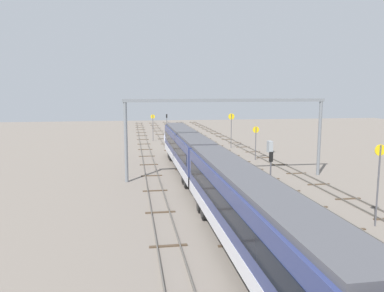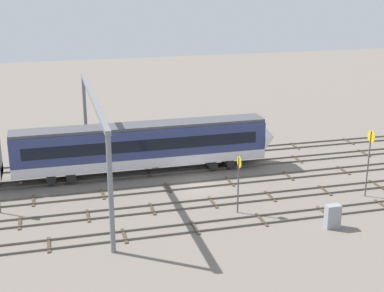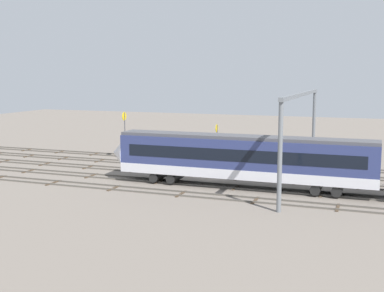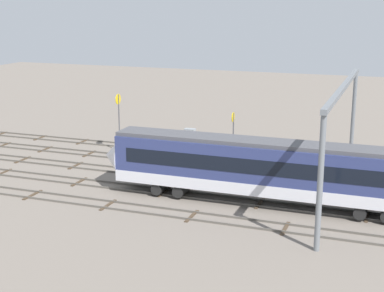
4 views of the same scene
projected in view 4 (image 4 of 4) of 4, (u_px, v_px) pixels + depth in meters
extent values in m
plane|color=slate|center=(226.00, 183.00, 48.86)|extent=(157.05, 157.05, 0.00)
cube|color=#59544C|center=(253.00, 155.00, 57.24)|extent=(141.05, 0.07, 0.16)
cube|color=#59544C|center=(250.00, 159.00, 55.93)|extent=(141.05, 0.07, 0.16)
cube|color=#473828|center=(336.00, 165.00, 53.87)|extent=(0.24, 2.40, 0.08)
cube|color=#473828|center=(279.00, 160.00, 55.69)|extent=(0.24, 2.40, 0.08)
cube|color=#473828|center=(225.00, 155.00, 57.50)|extent=(0.24, 2.40, 0.08)
cube|color=#473828|center=(175.00, 150.00, 59.32)|extent=(0.24, 2.40, 0.08)
cube|color=#473828|center=(127.00, 146.00, 61.13)|extent=(0.24, 2.40, 0.08)
cube|color=#473828|center=(82.00, 142.00, 62.95)|extent=(0.24, 2.40, 0.08)
cube|color=#473828|center=(40.00, 138.00, 64.76)|extent=(0.24, 2.40, 0.08)
cube|color=#473828|center=(0.00, 134.00, 66.58)|extent=(0.24, 2.40, 0.08)
cube|color=#59544C|center=(242.00, 166.00, 53.36)|extent=(141.05, 0.07, 0.16)
cube|color=#59544C|center=(238.00, 170.00, 52.06)|extent=(141.05, 0.07, 0.16)
cube|color=#473828|center=(358.00, 181.00, 49.22)|extent=(0.24, 2.40, 0.08)
cube|color=#473828|center=(297.00, 175.00, 50.97)|extent=(0.24, 2.40, 0.08)
cube|color=#473828|center=(240.00, 169.00, 52.72)|extent=(0.24, 2.40, 0.08)
cube|color=#473828|center=(186.00, 163.00, 54.47)|extent=(0.24, 2.40, 0.08)
cube|color=#473828|center=(136.00, 158.00, 56.21)|extent=(0.24, 2.40, 0.08)
cube|color=#473828|center=(89.00, 154.00, 57.96)|extent=(0.24, 2.40, 0.08)
cube|color=#473828|center=(45.00, 149.00, 59.71)|extent=(0.24, 2.40, 0.08)
cube|color=#473828|center=(3.00, 145.00, 61.46)|extent=(0.24, 2.40, 0.08)
cube|color=#59544C|center=(229.00, 179.00, 49.49)|extent=(141.05, 0.07, 0.16)
cube|color=#59544C|center=(224.00, 184.00, 48.18)|extent=(141.05, 0.07, 0.16)
cube|color=#473828|center=(332.00, 194.00, 45.90)|extent=(0.24, 2.40, 0.08)
cube|color=#473828|center=(260.00, 186.00, 47.86)|extent=(0.24, 2.40, 0.08)
cube|color=#473828|center=(194.00, 178.00, 49.83)|extent=(0.24, 2.40, 0.08)
cube|color=#473828|center=(132.00, 172.00, 51.79)|extent=(0.24, 2.40, 0.08)
cube|color=#473828|center=(75.00, 166.00, 53.76)|extent=(0.24, 2.40, 0.08)
cube|color=#473828|center=(23.00, 160.00, 55.73)|extent=(0.24, 2.40, 0.08)
cube|color=#59544C|center=(213.00, 194.00, 45.62)|extent=(141.05, 0.07, 0.16)
cube|color=#59544C|center=(208.00, 200.00, 44.31)|extent=(141.05, 0.07, 0.16)
cube|color=#473828|center=(367.00, 216.00, 41.04)|extent=(0.24, 2.40, 0.08)
cube|color=#473828|center=(260.00, 203.00, 43.66)|extent=(0.24, 2.40, 0.08)
cube|color=#473828|center=(164.00, 192.00, 46.28)|extent=(0.24, 2.40, 0.08)
cube|color=#473828|center=(79.00, 182.00, 48.90)|extent=(0.24, 2.40, 0.08)
cube|color=#473828|center=(3.00, 173.00, 51.53)|extent=(0.24, 2.40, 0.08)
cube|color=#59544C|center=(195.00, 212.00, 41.74)|extent=(141.05, 0.07, 0.16)
cube|color=#59544C|center=(188.00, 219.00, 40.43)|extent=(141.05, 0.07, 0.16)
cube|color=#473828|center=(285.00, 228.00, 38.85)|extent=(0.24, 2.40, 0.08)
cube|color=#473828|center=(192.00, 216.00, 41.10)|extent=(0.24, 2.40, 0.08)
cube|color=#473828|center=(108.00, 205.00, 43.34)|extent=(0.24, 2.40, 0.08)
cube|color=#473828|center=(32.00, 195.00, 45.59)|extent=(0.24, 2.40, 0.08)
cube|color=navy|center=(269.00, 169.00, 42.77)|extent=(24.00, 2.90, 3.60)
cube|color=silver|center=(268.00, 186.00, 43.10)|extent=(24.00, 2.94, 0.90)
cube|color=#4C4C51|center=(270.00, 143.00, 42.30)|extent=(24.00, 2.50, 0.30)
cube|color=black|center=(273.00, 158.00, 44.00)|extent=(22.00, 0.04, 1.10)
cube|color=black|center=(264.00, 168.00, 41.34)|extent=(22.00, 0.04, 1.10)
cylinder|color=black|center=(361.00, 208.00, 41.05)|extent=(0.90, 2.70, 0.90)
cylinder|color=black|center=(184.00, 188.00, 45.59)|extent=(0.90, 2.70, 0.90)
cylinder|color=black|center=(163.00, 185.00, 46.19)|extent=(0.90, 2.70, 0.90)
cone|color=silver|center=(115.00, 155.00, 47.10)|extent=(1.60, 3.24, 3.24)
cylinder|color=slate|center=(353.00, 118.00, 54.44)|extent=(0.36, 0.36, 8.51)
cylinder|color=slate|center=(320.00, 185.00, 34.47)|extent=(0.36, 0.36, 8.51)
cube|color=slate|center=(344.00, 86.00, 43.38)|extent=(0.40, 22.53, 0.35)
cylinder|color=#4C4C51|center=(233.00, 137.00, 54.78)|extent=(0.12, 0.12, 4.73)
cylinder|color=yellow|center=(233.00, 117.00, 54.31)|extent=(0.05, 0.92, 0.92)
cube|color=black|center=(233.00, 117.00, 54.32)|extent=(0.02, 0.42, 0.12)
cylinder|color=#4C4C51|center=(119.00, 123.00, 58.26)|extent=(0.12, 0.12, 5.88)
cylinder|color=yellow|center=(118.00, 99.00, 57.67)|extent=(0.05, 1.06, 1.06)
cube|color=black|center=(118.00, 99.00, 57.68)|extent=(0.02, 0.47, 0.12)
cube|color=gray|center=(190.00, 137.00, 61.20)|extent=(1.13, 0.67, 1.84)
cube|color=#333333|center=(185.00, 134.00, 61.32)|extent=(0.02, 0.47, 0.24)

